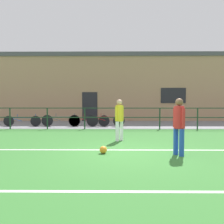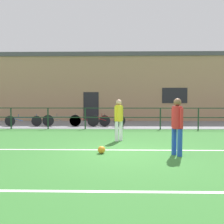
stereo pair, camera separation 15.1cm
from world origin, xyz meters
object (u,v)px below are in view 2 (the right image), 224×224
Objects in this scene: player_striker at (119,117)px; bicycle_parked_4 at (90,121)px; soccer_ball_match at (101,150)px; player_winger at (177,123)px; bicycle_parked_0 at (23,121)px; bicycle_parked_2 at (62,120)px; bicycle_parked_3 at (106,120)px.

player_striker is 5.28m from bicycle_parked_4.
bicycle_parked_4 is at bearing 98.95° from soccer_ball_match.
player_winger is 0.75× the size of bicycle_parked_0.
player_striker is 7.17× the size of soccer_ball_match.
bicycle_parked_0 is 0.92× the size of bicycle_parked_4.
bicycle_parked_0 is at bearing 124.68° from soccer_ball_match.
player_striker is at bearing 77.39° from soccer_ball_match.
bicycle_parked_4 is (1.65, -0.00, -0.01)m from bicycle_parked_2.
bicycle_parked_4 is at bearing -116.99° from player_striker.
player_striker is at bearing -41.77° from bicycle_parked_0.
bicycle_parked_3 is at bearing -0.41° from bicycle_parked_0.
bicycle_parked_2 is at bearing 179.23° from bicycle_parked_3.
soccer_ball_match is (-0.52, -2.32, -0.80)m from player_striker.
soccer_ball_match is 0.09× the size of bicycle_parked_4.
soccer_ball_match is at bearing -81.05° from bicycle_parked_4.
bicycle_parked_2 is 1.03× the size of bicycle_parked_3.
bicycle_parked_3 is (-0.71, 4.94, -0.54)m from player_striker.
player_striker is 7.49m from bicycle_parked_0.
soccer_ball_match is at bearing -88.52° from bicycle_parked_3.
player_winger is at bearing -72.46° from bicycle_parked_3.
player_striker reaches higher than bicycle_parked_0.
player_striker is 0.71× the size of bicycle_parked_2.
bicycle_parked_0 is at bearing -87.30° from player_striker.
player_striker reaches higher than soccer_ball_match.
bicycle_parked_2 is (-3.32, 4.98, -0.54)m from player_striker.
bicycle_parked_3 is (2.61, -0.04, 0.00)m from bicycle_parked_2.
player_winger reaches higher than bicycle_parked_2.
player_striker is at bearing -81.85° from bicycle_parked_3.
player_striker is at bearing -56.33° from bicycle_parked_2.
player_winger is (1.66, -2.54, 0.02)m from player_striker.
player_winger is 9.04m from bicycle_parked_2.
player_winger reaches higher than soccer_ball_match.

